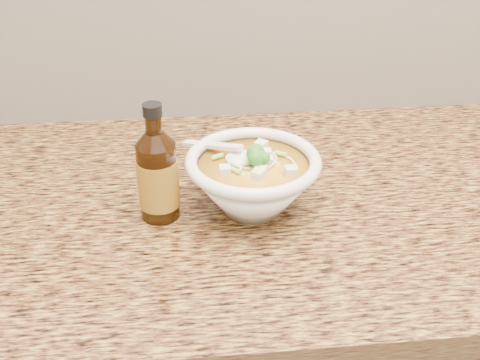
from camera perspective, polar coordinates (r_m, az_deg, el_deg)
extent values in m
cube|color=olive|center=(1.03, 11.21, -1.66)|extent=(4.00, 0.68, 0.04)
cylinder|color=white|center=(0.95, 1.20, -2.47)|extent=(0.09, 0.09, 0.01)
torus|color=white|center=(0.90, 1.26, 1.80)|extent=(0.21, 0.21, 0.02)
torus|color=beige|center=(0.90, 2.03, 1.12)|extent=(0.05, 0.05, 0.00)
torus|color=beige|center=(0.92, 0.17, 1.73)|extent=(0.10, 0.10, 0.00)
torus|color=beige|center=(0.92, 2.14, 1.66)|extent=(0.13, 0.13, 0.00)
torus|color=beige|center=(0.91, 1.38, 1.17)|extent=(0.10, 0.10, 0.00)
torus|color=beige|center=(0.92, 1.87, 1.48)|extent=(0.12, 0.12, 0.00)
torus|color=beige|center=(0.90, 0.39, 0.54)|extent=(0.10, 0.10, 0.00)
torus|color=beige|center=(0.90, 2.10, 0.52)|extent=(0.13, 0.13, 0.00)
torus|color=beige|center=(0.92, 1.47, 1.13)|extent=(0.08, 0.08, 0.00)
torus|color=beige|center=(0.90, 1.15, 0.26)|extent=(0.11, 0.11, 0.00)
torus|color=beige|center=(0.90, 2.21, 0.14)|extent=(0.08, 0.08, 0.00)
cube|color=silver|center=(0.91, -0.64, 1.90)|extent=(0.02, 0.02, 0.01)
cube|color=silver|center=(0.87, -1.28, 0.41)|extent=(0.02, 0.02, 0.02)
cube|color=silver|center=(0.91, 2.79, 1.84)|extent=(0.02, 0.02, 0.01)
cube|color=silver|center=(0.94, 0.67, 2.80)|extent=(0.02, 0.02, 0.01)
cube|color=silver|center=(0.93, -0.32, 2.63)|extent=(0.02, 0.02, 0.02)
cube|color=silver|center=(0.89, 3.05, 1.16)|extent=(0.02, 0.02, 0.01)
cube|color=silver|center=(0.93, 1.60, 2.37)|extent=(0.02, 0.02, 0.02)
cube|color=silver|center=(0.90, 3.52, 1.52)|extent=(0.02, 0.02, 0.02)
ellipsoid|color=#196014|center=(0.89, 1.69, 2.19)|extent=(0.04, 0.04, 0.03)
cylinder|color=#8FD050|center=(0.93, 0.98, 2.49)|extent=(0.01, 0.02, 0.01)
cylinder|color=#8FD050|center=(0.86, 0.33, 0.12)|extent=(0.02, 0.01, 0.01)
cylinder|color=#8FD050|center=(0.88, -2.17, 0.83)|extent=(0.01, 0.02, 0.01)
cylinder|color=#8FD050|center=(0.87, -0.05, 0.16)|extent=(0.02, 0.01, 0.01)
ellipsoid|color=white|center=(0.92, 0.03, 2.08)|extent=(0.05, 0.05, 0.02)
cube|color=white|center=(0.94, -2.67, 3.31)|extent=(0.09, 0.08, 0.03)
cylinder|color=#301806|center=(0.91, -7.77, -0.09)|extent=(0.07, 0.07, 0.12)
cylinder|color=#301806|center=(0.86, -8.21, 5.27)|extent=(0.03, 0.03, 0.03)
cylinder|color=black|center=(0.85, -8.32, 6.58)|extent=(0.03, 0.03, 0.02)
cylinder|color=red|center=(0.91, -7.76, -0.22)|extent=(0.07, 0.07, 0.08)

